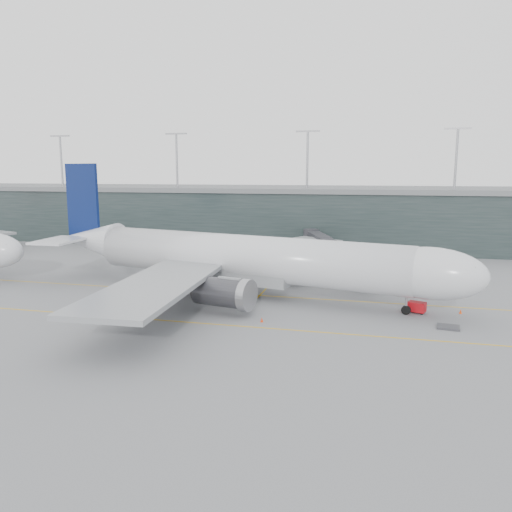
# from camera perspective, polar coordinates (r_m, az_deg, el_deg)

# --- Properties ---
(ground) EXTENTS (320.00, 320.00, 0.00)m
(ground) POSITION_cam_1_polar(r_m,az_deg,el_deg) (83.87, -2.29, -3.69)
(ground) COLOR slate
(ground) RESTS_ON ground
(taxiline_a) EXTENTS (160.00, 0.25, 0.02)m
(taxiline_a) POSITION_cam_1_polar(r_m,az_deg,el_deg) (80.13, -3.08, -4.32)
(taxiline_a) COLOR gold
(taxiline_a) RESTS_ON ground
(taxiline_b) EXTENTS (160.00, 0.25, 0.02)m
(taxiline_b) POSITION_cam_1_polar(r_m,az_deg,el_deg) (65.54, -7.14, -7.56)
(taxiline_b) COLOR gold
(taxiline_b) RESTS_ON ground
(taxiline_lead_main) EXTENTS (0.25, 60.00, 0.02)m
(taxiline_lead_main) POSITION_cam_1_polar(r_m,az_deg,el_deg) (101.84, 3.52, -1.31)
(taxiline_lead_main) COLOR gold
(taxiline_lead_main) RESTS_ON ground
(terminal) EXTENTS (240.00, 36.00, 29.00)m
(terminal) POSITION_cam_1_polar(r_m,az_deg,el_deg) (138.79, 4.30, 4.76)
(terminal) COLOR #1E2828
(terminal) RESTS_ON ground
(main_aircraft) EXTENTS (73.34, 67.74, 20.75)m
(main_aircraft) POSITION_cam_1_polar(r_m,az_deg,el_deg) (78.57, -1.62, -0.25)
(main_aircraft) COLOR silver
(main_aircraft) RESTS_ON ground
(jet_bridge) EXTENTS (15.60, 43.32, 5.91)m
(jet_bridge) POSITION_cam_1_polar(r_m,az_deg,el_deg) (101.51, 9.62, 1.06)
(jet_bridge) COLOR #2D2D33
(jet_bridge) RESTS_ON ground
(gse_cart) EXTENTS (2.65, 2.16, 1.56)m
(gse_cart) POSITION_cam_1_polar(r_m,az_deg,el_deg) (72.68, 17.91, -5.54)
(gse_cart) COLOR #B00C14
(gse_cart) RESTS_ON ground
(baggage_dolly) EXTENTS (2.90, 2.44, 0.27)m
(baggage_dolly) POSITION_cam_1_polar(r_m,az_deg,el_deg) (67.21, 21.12, -7.58)
(baggage_dolly) COLOR #37373C
(baggage_dolly) RESTS_ON ground
(uld_a) EXTENTS (1.80, 1.46, 1.59)m
(uld_a) POSITION_cam_1_polar(r_m,az_deg,el_deg) (93.52, -4.14, -1.79)
(uld_a) COLOR #36363B
(uld_a) RESTS_ON ground
(uld_b) EXTENTS (2.42, 2.04, 2.01)m
(uld_b) POSITION_cam_1_polar(r_m,az_deg,el_deg) (94.92, -1.26, -1.46)
(uld_b) COLOR #36363B
(uld_b) RESTS_ON ground
(uld_c) EXTENTS (2.80, 2.55, 2.08)m
(uld_c) POSITION_cam_1_polar(r_m,az_deg,el_deg) (94.51, -1.24, -1.49)
(uld_c) COLOR #36363B
(uld_c) RESTS_ON ground
(cone_nose) EXTENTS (0.40, 0.40, 0.63)m
(cone_nose) POSITION_cam_1_polar(r_m,az_deg,el_deg) (74.47, 22.34, -5.88)
(cone_nose) COLOR #F0480D
(cone_nose) RESTS_ON ground
(cone_wing_stbd) EXTENTS (0.39, 0.39, 0.62)m
(cone_wing_stbd) POSITION_cam_1_polar(r_m,az_deg,el_deg) (65.24, 0.67, -7.29)
(cone_wing_stbd) COLOR red
(cone_wing_stbd) RESTS_ON ground
(cone_wing_port) EXTENTS (0.44, 0.44, 0.71)m
(cone_wing_port) POSITION_cam_1_polar(r_m,az_deg,el_deg) (91.28, 4.29, -2.38)
(cone_wing_port) COLOR red
(cone_wing_port) RESTS_ON ground
(cone_tail) EXTENTS (0.46, 0.46, 0.73)m
(cone_tail) POSITION_cam_1_polar(r_m,az_deg,el_deg) (76.40, -11.64, -4.92)
(cone_tail) COLOR orange
(cone_tail) RESTS_ON ground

